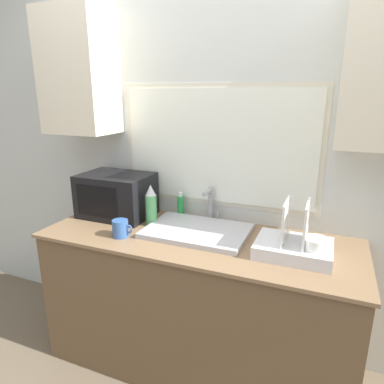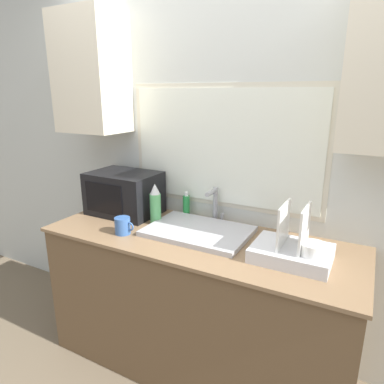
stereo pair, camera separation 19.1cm
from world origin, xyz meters
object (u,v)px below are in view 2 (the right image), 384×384
faucet (215,203)px  mug_near_sink (123,226)px  microwave (124,193)px  dish_rack (293,250)px  spray_bottle (155,204)px  soap_bottle (186,205)px

faucet → mug_near_sink: bearing=-132.2°
microwave → dish_rack: (1.20, -0.16, -0.09)m
spray_bottle → microwave: bearing=168.5°
microwave → soap_bottle: bearing=19.1°
dish_rack → spray_bottle: bearing=173.5°
microwave → dish_rack: size_ratio=1.22×
faucet → mug_near_sink: faucet is taller
faucet → microwave: (-0.63, -0.14, 0.01)m
dish_rack → soap_bottle: 0.85m
soap_bottle → spray_bottle: bearing=-118.9°
dish_rack → spray_bottle: dish_rack is taller
dish_rack → mug_near_sink: (-0.97, -0.14, -0.01)m
faucet → soap_bottle: bearing=178.8°
spray_bottle → dish_rack: bearing=-6.5°
microwave → dish_rack: bearing=-7.8°
faucet → dish_rack: bearing=-27.9°
faucet → mug_near_sink: (-0.40, -0.44, -0.08)m
faucet → spray_bottle: 0.38m
faucet → microwave: bearing=-167.5°
faucet → microwave: microwave is taller
spray_bottle → mug_near_sink: size_ratio=2.06×
soap_bottle → dish_rack: bearing=-21.3°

